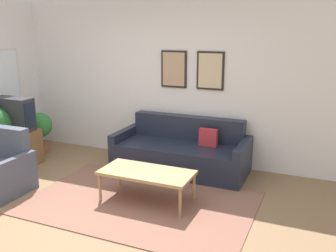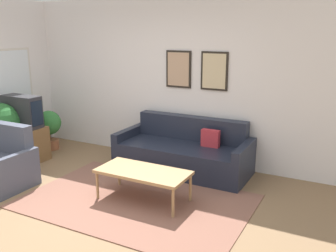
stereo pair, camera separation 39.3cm
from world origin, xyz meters
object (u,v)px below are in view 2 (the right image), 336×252
at_px(armchair, 0,167).
at_px(potted_plant_tall, 0,124).
at_px(couch, 184,153).
at_px(coffee_table, 143,173).
at_px(tv, 22,111).

relative_size(armchair, potted_plant_tall, 0.84).
distance_m(couch, potted_plant_tall, 3.06).
xyz_separation_m(coffee_table, armchair, (-2.04, -0.55, -0.09)).
xyz_separation_m(couch, armchair, (-2.04, -1.78, 0.00)).
xyz_separation_m(armchair, potted_plant_tall, (-0.79, 0.68, 0.38)).
relative_size(tv, potted_plant_tall, 0.68).
bearing_deg(armchair, tv, 130.48).
xyz_separation_m(coffee_table, tv, (-2.63, 0.44, 0.47)).
xyz_separation_m(couch, coffee_table, (-0.00, -1.23, 0.09)).
height_order(tv, armchair, tv).
bearing_deg(armchair, coffee_table, 24.52).
xyz_separation_m(couch, tv, (-2.64, -0.79, 0.56)).
xyz_separation_m(tv, armchair, (0.60, -0.99, -0.56)).
relative_size(couch, armchair, 2.43).
bearing_deg(potted_plant_tall, couch, 21.24).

